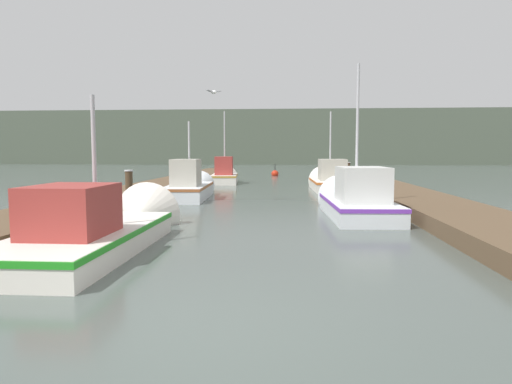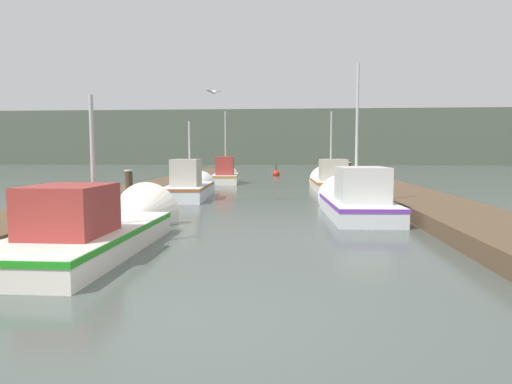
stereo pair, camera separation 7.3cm
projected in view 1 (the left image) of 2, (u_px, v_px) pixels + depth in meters
The scene contains 15 objects.
ground_plane at pixel (201, 332), 4.69m from camera, with size 200.00×200.00×0.00m.
dock_left at pixel (156, 188), 20.95m from camera, with size 2.31×40.00×0.38m.
dock_right at pixel (388, 189), 20.18m from camera, with size 2.31×40.00×0.38m.
distant_shore_ridge at pixel (284, 139), 71.89m from camera, with size 120.00×16.00×7.84m.
fishing_boat_0 at pixel (107, 227), 9.09m from camera, with size 1.84×5.85×3.52m.
fishing_boat_1 at pixel (354, 199), 13.59m from camera, with size 1.89×5.40×4.88m.
fishing_boat_2 at pixel (191, 186), 18.55m from camera, with size 1.75×5.27×3.47m.
fishing_boat_3 at pixel (329, 180), 22.85m from camera, with size 1.93×5.41×4.38m.
fishing_boat_4 at pixel (225, 175), 27.15m from camera, with size 1.82×4.61×4.64m.
mooring_piling_0 at pixel (129, 189), 14.70m from camera, with size 0.27×0.27×1.26m.
mooring_piling_1 at pixel (348, 173), 25.70m from camera, with size 0.30×0.30×1.27m.
mooring_piling_2 at pixel (335, 170), 30.73m from camera, with size 0.30×0.30×1.23m.
mooring_piling_3 at pixel (176, 180), 19.54m from camera, with size 0.26×0.26×1.30m.
channel_buoy at pixel (275, 174), 35.14m from camera, with size 0.55×0.55×1.05m.
seagull_lead at pixel (214, 92), 15.62m from camera, with size 0.50×0.44×0.12m.
Camera 1 is at (0.90, -4.49, 1.85)m, focal length 32.00 mm.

